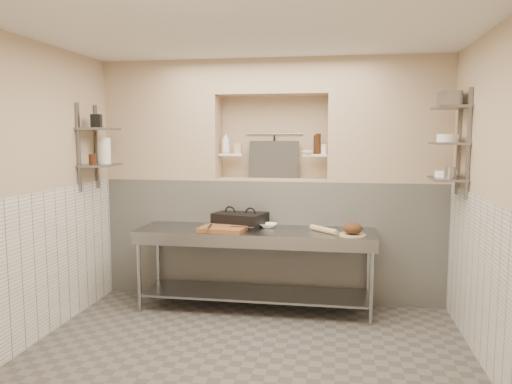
% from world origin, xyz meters
% --- Properties ---
extents(floor, '(4.00, 3.90, 0.10)m').
position_xyz_m(floor, '(0.00, 0.00, -0.05)').
color(floor, '#45413D').
rests_on(floor, ground).
extents(ceiling, '(4.00, 3.90, 0.10)m').
position_xyz_m(ceiling, '(0.00, 0.00, 2.85)').
color(ceiling, silver).
rests_on(ceiling, ground).
extents(wall_left, '(0.10, 3.90, 2.80)m').
position_xyz_m(wall_left, '(-2.05, 0.00, 1.40)').
color(wall_left, tan).
rests_on(wall_left, ground).
extents(wall_right, '(0.10, 3.90, 2.80)m').
position_xyz_m(wall_right, '(2.05, 0.00, 1.40)').
color(wall_right, tan).
rests_on(wall_right, ground).
extents(wall_back, '(4.00, 0.10, 2.80)m').
position_xyz_m(wall_back, '(0.00, 2.00, 1.40)').
color(wall_back, tan).
rests_on(wall_back, ground).
extents(wall_front, '(4.00, 0.10, 2.80)m').
position_xyz_m(wall_front, '(0.00, -2.00, 1.40)').
color(wall_front, tan).
rests_on(wall_front, ground).
extents(backwall_lower, '(4.00, 0.40, 1.40)m').
position_xyz_m(backwall_lower, '(0.00, 1.75, 0.70)').
color(backwall_lower, silver).
rests_on(backwall_lower, floor).
extents(alcove_sill, '(1.30, 0.40, 0.02)m').
position_xyz_m(alcove_sill, '(0.00, 1.75, 1.41)').
color(alcove_sill, tan).
rests_on(alcove_sill, backwall_lower).
extents(backwall_pillar_left, '(1.35, 0.40, 1.40)m').
position_xyz_m(backwall_pillar_left, '(-1.33, 1.75, 2.10)').
color(backwall_pillar_left, tan).
rests_on(backwall_pillar_left, backwall_lower).
extents(backwall_pillar_right, '(1.35, 0.40, 1.40)m').
position_xyz_m(backwall_pillar_right, '(1.33, 1.75, 2.10)').
color(backwall_pillar_right, tan).
rests_on(backwall_pillar_right, backwall_lower).
extents(backwall_header, '(1.30, 0.40, 0.40)m').
position_xyz_m(backwall_header, '(0.00, 1.75, 2.60)').
color(backwall_header, tan).
rests_on(backwall_header, backwall_lower).
extents(wainscot_left, '(0.02, 3.90, 1.40)m').
position_xyz_m(wainscot_left, '(-1.99, 0.00, 0.70)').
color(wainscot_left, silver).
rests_on(wainscot_left, floor).
extents(wainscot_right, '(0.02, 3.90, 1.40)m').
position_xyz_m(wainscot_right, '(1.99, 0.00, 0.70)').
color(wainscot_right, silver).
rests_on(wainscot_right, floor).
extents(alcove_shelf_left, '(0.28, 0.16, 0.02)m').
position_xyz_m(alcove_shelf_left, '(-0.50, 1.75, 1.70)').
color(alcove_shelf_left, white).
rests_on(alcove_shelf_left, backwall_lower).
extents(alcove_shelf_right, '(0.28, 0.16, 0.02)m').
position_xyz_m(alcove_shelf_right, '(0.50, 1.75, 1.70)').
color(alcove_shelf_right, white).
rests_on(alcove_shelf_right, backwall_lower).
extents(utensil_rail, '(0.70, 0.02, 0.02)m').
position_xyz_m(utensil_rail, '(0.00, 1.92, 1.95)').
color(utensil_rail, gray).
rests_on(utensil_rail, wall_back).
extents(hanging_steel, '(0.02, 0.02, 0.30)m').
position_xyz_m(hanging_steel, '(0.00, 1.90, 1.78)').
color(hanging_steel, black).
rests_on(hanging_steel, utensil_rail).
extents(splash_panel, '(0.60, 0.08, 0.45)m').
position_xyz_m(splash_panel, '(0.00, 1.85, 1.64)').
color(splash_panel, '#383330').
rests_on(splash_panel, alcove_sill).
extents(shelf_rail_left_a, '(0.03, 0.03, 0.95)m').
position_xyz_m(shelf_rail_left_a, '(-1.98, 1.25, 1.80)').
color(shelf_rail_left_a, slate).
rests_on(shelf_rail_left_a, wall_left).
extents(shelf_rail_left_b, '(0.03, 0.03, 0.95)m').
position_xyz_m(shelf_rail_left_b, '(-1.98, 0.85, 1.80)').
color(shelf_rail_left_b, slate).
rests_on(shelf_rail_left_b, wall_left).
extents(wall_shelf_left_lower, '(0.30, 0.50, 0.02)m').
position_xyz_m(wall_shelf_left_lower, '(-1.84, 1.05, 1.60)').
color(wall_shelf_left_lower, slate).
rests_on(wall_shelf_left_lower, wall_left).
extents(wall_shelf_left_upper, '(0.30, 0.50, 0.03)m').
position_xyz_m(wall_shelf_left_upper, '(-1.84, 1.05, 2.00)').
color(wall_shelf_left_upper, slate).
rests_on(wall_shelf_left_upper, wall_left).
extents(shelf_rail_right_a, '(0.03, 0.03, 1.05)m').
position_xyz_m(shelf_rail_right_a, '(1.98, 1.25, 1.85)').
color(shelf_rail_right_a, slate).
rests_on(shelf_rail_right_a, wall_right).
extents(shelf_rail_right_b, '(0.03, 0.03, 1.05)m').
position_xyz_m(shelf_rail_right_b, '(1.98, 0.85, 1.85)').
color(shelf_rail_right_b, slate).
rests_on(shelf_rail_right_b, wall_right).
extents(wall_shelf_right_lower, '(0.30, 0.50, 0.02)m').
position_xyz_m(wall_shelf_right_lower, '(1.84, 1.05, 1.50)').
color(wall_shelf_right_lower, slate).
rests_on(wall_shelf_right_lower, wall_right).
extents(wall_shelf_right_mid, '(0.30, 0.50, 0.02)m').
position_xyz_m(wall_shelf_right_mid, '(1.84, 1.05, 1.85)').
color(wall_shelf_right_mid, slate).
rests_on(wall_shelf_right_mid, wall_right).
extents(wall_shelf_right_upper, '(0.30, 0.50, 0.03)m').
position_xyz_m(wall_shelf_right_upper, '(1.84, 1.05, 2.20)').
color(wall_shelf_right_upper, slate).
rests_on(wall_shelf_right_upper, wall_right).
extents(prep_table, '(2.60, 0.70, 0.90)m').
position_xyz_m(prep_table, '(-0.12, 1.18, 0.64)').
color(prep_table, gray).
rests_on(prep_table, floor).
extents(panini_press, '(0.64, 0.54, 0.15)m').
position_xyz_m(panini_press, '(-0.33, 1.41, 0.98)').
color(panini_press, black).
rests_on(panini_press, prep_table).
extents(cutting_board, '(0.53, 0.40, 0.04)m').
position_xyz_m(cutting_board, '(-0.45, 1.07, 0.92)').
color(cutting_board, brown).
rests_on(cutting_board, prep_table).
extents(knife_blade, '(0.26, 0.03, 0.01)m').
position_xyz_m(knife_blade, '(-0.24, 1.08, 0.95)').
color(knife_blade, gray).
rests_on(knife_blade, cutting_board).
extents(tongs, '(0.04, 0.25, 0.02)m').
position_xyz_m(tongs, '(-0.58, 0.97, 0.96)').
color(tongs, gray).
rests_on(tongs, cutting_board).
extents(mixing_bowl, '(0.21, 0.21, 0.05)m').
position_xyz_m(mixing_bowl, '(0.01, 1.35, 0.92)').
color(mixing_bowl, white).
rests_on(mixing_bowl, prep_table).
extents(rolling_pin, '(0.32, 0.32, 0.06)m').
position_xyz_m(rolling_pin, '(0.63, 1.16, 0.93)').
color(rolling_pin, tan).
rests_on(rolling_pin, prep_table).
extents(bread_board, '(0.28, 0.28, 0.02)m').
position_xyz_m(bread_board, '(0.93, 1.04, 0.91)').
color(bread_board, tan).
rests_on(bread_board, prep_table).
extents(bread_loaf, '(0.20, 0.20, 0.12)m').
position_xyz_m(bread_loaf, '(0.93, 1.04, 0.98)').
color(bread_loaf, '#4C2D19').
rests_on(bread_loaf, bread_board).
extents(bottle_soap, '(0.12, 0.12, 0.26)m').
position_xyz_m(bottle_soap, '(-0.56, 1.72, 1.84)').
color(bottle_soap, white).
rests_on(bottle_soap, alcove_shelf_left).
extents(jar_alcove, '(0.08, 0.08, 0.12)m').
position_xyz_m(jar_alcove, '(-0.42, 1.76, 1.77)').
color(jar_alcove, tan).
rests_on(jar_alcove, alcove_shelf_left).
extents(bowl_alcove, '(0.14, 0.14, 0.04)m').
position_xyz_m(bowl_alcove, '(0.42, 1.70, 1.73)').
color(bowl_alcove, white).
rests_on(bowl_alcove, alcove_shelf_right).
extents(condiment_a, '(0.07, 0.07, 0.24)m').
position_xyz_m(condiment_a, '(0.53, 1.78, 1.83)').
color(condiment_a, black).
rests_on(condiment_a, alcove_shelf_right).
extents(condiment_b, '(0.06, 0.06, 0.22)m').
position_xyz_m(condiment_b, '(0.51, 1.78, 1.82)').
color(condiment_b, black).
rests_on(condiment_b, alcove_shelf_right).
extents(condiment_c, '(0.07, 0.07, 0.12)m').
position_xyz_m(condiment_c, '(0.60, 1.77, 1.77)').
color(condiment_c, white).
rests_on(condiment_c, alcove_shelf_right).
extents(jug_left, '(0.15, 0.15, 0.29)m').
position_xyz_m(jug_left, '(-1.84, 1.16, 1.76)').
color(jug_left, white).
rests_on(jug_left, wall_shelf_left_lower).
extents(jar_left, '(0.08, 0.08, 0.12)m').
position_xyz_m(jar_left, '(-1.84, 0.88, 1.67)').
color(jar_left, black).
rests_on(jar_left, wall_shelf_left_lower).
extents(box_left_upper, '(0.12, 0.12, 0.14)m').
position_xyz_m(box_left_upper, '(-1.84, 1.00, 2.08)').
color(box_left_upper, black).
rests_on(box_left_upper, wall_shelf_left_upper).
extents(bowl_right, '(0.22, 0.22, 0.06)m').
position_xyz_m(bowl_right, '(1.84, 1.12, 1.54)').
color(bowl_right, white).
rests_on(bowl_right, wall_shelf_right_lower).
extents(canister_right, '(0.11, 0.11, 0.11)m').
position_xyz_m(canister_right, '(1.84, 0.93, 1.57)').
color(canister_right, gray).
rests_on(canister_right, wall_shelf_right_lower).
extents(bowl_right_mid, '(0.21, 0.21, 0.08)m').
position_xyz_m(bowl_right_mid, '(1.84, 1.11, 1.90)').
color(bowl_right_mid, white).
rests_on(bowl_right_mid, wall_shelf_right_mid).
extents(basket_right, '(0.20, 0.24, 0.15)m').
position_xyz_m(basket_right, '(1.84, 1.11, 2.29)').
color(basket_right, gray).
rests_on(basket_right, wall_shelf_right_upper).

